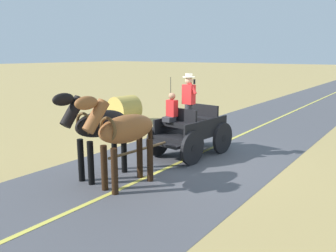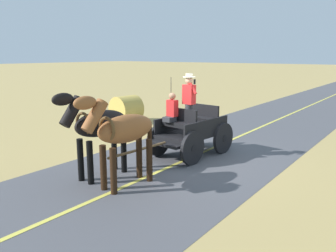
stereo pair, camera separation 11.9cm
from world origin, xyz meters
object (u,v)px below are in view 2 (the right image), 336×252
object	(u,v)px
horse_off_side	(98,126)
horse_drawn_carriage	(190,129)
hay_bale	(126,109)
horse_near_side	(122,131)

from	to	relation	value
horse_off_side	horse_drawn_carriage	bearing A→B (deg)	-104.05
horse_drawn_carriage	hay_bale	size ratio (longest dim) A/B	3.76
horse_drawn_carriage	horse_off_side	distance (m)	3.11
horse_drawn_carriage	hay_bale	world-z (taller)	horse_drawn_carriage
horse_drawn_carriage	horse_near_side	bearing A→B (deg)	93.01
horse_drawn_carriage	horse_near_side	size ratio (longest dim) A/B	2.04
horse_near_side	hay_bale	bearing A→B (deg)	-47.12
horse_drawn_carriage	horse_off_side	size ratio (longest dim) A/B	2.04
horse_near_side	hay_bale	xyz separation A→B (m)	(5.31, -5.72, -0.72)
horse_off_side	hay_bale	distance (m)	7.19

